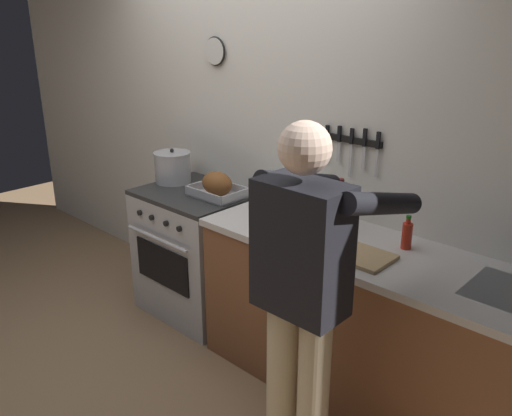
{
  "coord_description": "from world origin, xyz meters",
  "views": [
    {
      "loc": [
        2.41,
        -1.22,
        2.02
      ],
      "look_at": [
        0.47,
        0.85,
        0.99
      ],
      "focal_mm": 37.06,
      "sensor_mm": 36.0,
      "label": 1
    }
  ],
  "objects_px": {
    "roasting_pan": "(217,186)",
    "person_cook": "(303,288)",
    "cutting_board": "(355,254)",
    "stove": "(198,252)",
    "bottle_hot_sauce": "(407,235)",
    "bottle_olive_oil": "(319,203)",
    "stock_pot": "(173,167)",
    "bottle_wine_red": "(339,209)"
  },
  "relations": [
    {
      "from": "roasting_pan",
      "to": "person_cook",
      "type": "bearing_deg",
      "value": -28.25
    },
    {
      "from": "person_cook",
      "to": "cutting_board",
      "type": "xyz_separation_m",
      "value": [
        -0.07,
        0.51,
        -0.04
      ]
    },
    {
      "from": "stove",
      "to": "cutting_board",
      "type": "bearing_deg",
      "value": -5.37
    },
    {
      "from": "bottle_hot_sauce",
      "to": "stove",
      "type": "bearing_deg",
      "value": -175.16
    },
    {
      "from": "bottle_olive_oil",
      "to": "bottle_hot_sauce",
      "type": "bearing_deg",
      "value": 1.4
    },
    {
      "from": "stove",
      "to": "cutting_board",
      "type": "relative_size",
      "value": 2.5
    },
    {
      "from": "roasting_pan",
      "to": "cutting_board",
      "type": "distance_m",
      "value": 1.19
    },
    {
      "from": "person_cook",
      "to": "bottle_hot_sauce",
      "type": "height_order",
      "value": "person_cook"
    },
    {
      "from": "stock_pot",
      "to": "person_cook",
      "type": "bearing_deg",
      "value": -21.58
    },
    {
      "from": "cutting_board",
      "to": "bottle_wine_red",
      "type": "bearing_deg",
      "value": 139.1
    },
    {
      "from": "bottle_hot_sauce",
      "to": "bottle_wine_red",
      "type": "bearing_deg",
      "value": -175.3
    },
    {
      "from": "person_cook",
      "to": "stock_pot",
      "type": "height_order",
      "value": "person_cook"
    },
    {
      "from": "bottle_olive_oil",
      "to": "roasting_pan",
      "type": "bearing_deg",
      "value": -173.91
    },
    {
      "from": "stove",
      "to": "bottle_hot_sauce",
      "type": "relative_size",
      "value": 5.0
    },
    {
      "from": "person_cook",
      "to": "bottle_wine_red",
      "type": "distance_m",
      "value": 0.81
    },
    {
      "from": "stock_pot",
      "to": "bottle_wine_red",
      "type": "distance_m",
      "value": 1.39
    },
    {
      "from": "stock_pot",
      "to": "stove",
      "type": "bearing_deg",
      "value": -8.3
    },
    {
      "from": "person_cook",
      "to": "bottle_olive_oil",
      "type": "xyz_separation_m",
      "value": [
        -0.48,
        0.75,
        0.07
      ]
    },
    {
      "from": "roasting_pan",
      "to": "bottle_hot_sauce",
      "type": "height_order",
      "value": "bottle_hot_sauce"
    },
    {
      "from": "roasting_pan",
      "to": "bottle_wine_red",
      "type": "height_order",
      "value": "bottle_wine_red"
    },
    {
      "from": "person_cook",
      "to": "stock_pot",
      "type": "distance_m",
      "value": 1.85
    },
    {
      "from": "roasting_pan",
      "to": "bottle_hot_sauce",
      "type": "bearing_deg",
      "value": 4.15
    },
    {
      "from": "person_cook",
      "to": "stock_pot",
      "type": "relative_size",
      "value": 6.38
    },
    {
      "from": "bottle_wine_red",
      "to": "person_cook",
      "type": "bearing_deg",
      "value": -65.83
    },
    {
      "from": "stock_pot",
      "to": "bottle_olive_oil",
      "type": "relative_size",
      "value": 0.9
    },
    {
      "from": "bottle_wine_red",
      "to": "roasting_pan",
      "type": "bearing_deg",
      "value": -176.09
    },
    {
      "from": "bottle_olive_oil",
      "to": "bottle_wine_red",
      "type": "bearing_deg",
      "value": -7.28
    },
    {
      "from": "stove",
      "to": "cutting_board",
      "type": "height_order",
      "value": "cutting_board"
    },
    {
      "from": "bottle_olive_oil",
      "to": "bottle_wine_red",
      "type": "distance_m",
      "value": 0.15
    },
    {
      "from": "roasting_pan",
      "to": "bottle_wine_red",
      "type": "relative_size",
      "value": 1.19
    },
    {
      "from": "person_cook",
      "to": "bottle_wine_red",
      "type": "height_order",
      "value": "person_cook"
    },
    {
      "from": "bottle_hot_sauce",
      "to": "stock_pot",
      "type": "bearing_deg",
      "value": -177.27
    },
    {
      "from": "stove",
      "to": "stock_pot",
      "type": "bearing_deg",
      "value": 171.7
    },
    {
      "from": "cutting_board",
      "to": "bottle_olive_oil",
      "type": "bearing_deg",
      "value": 149.3
    },
    {
      "from": "bottle_wine_red",
      "to": "bottle_hot_sauce",
      "type": "bearing_deg",
      "value": 4.7
    },
    {
      "from": "bottle_hot_sauce",
      "to": "bottle_wine_red",
      "type": "height_order",
      "value": "bottle_wine_red"
    },
    {
      "from": "roasting_pan",
      "to": "bottle_wine_red",
      "type": "bearing_deg",
      "value": 3.91
    },
    {
      "from": "stove",
      "to": "roasting_pan",
      "type": "xyz_separation_m",
      "value": [
        0.19,
        0.03,
        0.52
      ]
    },
    {
      "from": "roasting_pan",
      "to": "stock_pot",
      "type": "relative_size",
      "value": 1.35
    },
    {
      "from": "bottle_wine_red",
      "to": "stove",
      "type": "bearing_deg",
      "value": -175.1
    },
    {
      "from": "stock_pot",
      "to": "roasting_pan",
      "type": "bearing_deg",
      "value": -1.24
    },
    {
      "from": "bottle_hot_sauce",
      "to": "person_cook",
      "type": "bearing_deg",
      "value": -94.93
    }
  ]
}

